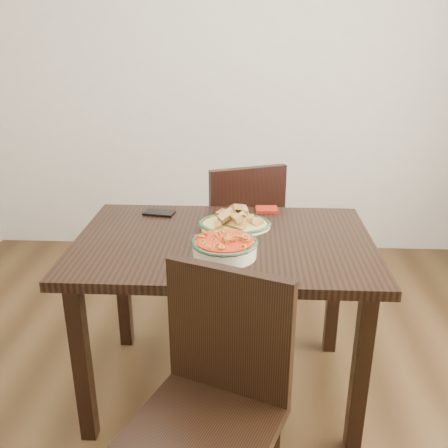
{
  "coord_description": "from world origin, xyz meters",
  "views": [
    {
      "loc": [
        0.2,
        -1.78,
        1.56
      ],
      "look_at": [
        0.09,
        0.13,
        0.81
      ],
      "focal_mm": 40.0,
      "sensor_mm": 36.0,
      "label": 1
    }
  ],
  "objects_px": {
    "fish_plate": "(235,217)",
    "smartphone": "(159,213)",
    "chair_far": "(240,230)",
    "chair_near": "(214,395)",
    "noodle_bowl": "(225,245)",
    "dining_table": "(224,260)"
  },
  "relations": [
    {
      "from": "chair_far",
      "to": "chair_near",
      "type": "bearing_deg",
      "value": 66.55
    },
    {
      "from": "dining_table",
      "to": "noodle_bowl",
      "type": "height_order",
      "value": "noodle_bowl"
    },
    {
      "from": "chair_far",
      "to": "noodle_bowl",
      "type": "relative_size",
      "value": 3.5
    },
    {
      "from": "dining_table",
      "to": "chair_far",
      "type": "distance_m",
      "value": 0.74
    },
    {
      "from": "chair_near",
      "to": "smartphone",
      "type": "bearing_deg",
      "value": 130.93
    },
    {
      "from": "chair_near",
      "to": "smartphone",
      "type": "relative_size",
      "value": 6.34
    },
    {
      "from": "dining_table",
      "to": "chair_near",
      "type": "relative_size",
      "value": 1.38
    },
    {
      "from": "fish_plate",
      "to": "smartphone",
      "type": "distance_m",
      "value": 0.39
    },
    {
      "from": "chair_far",
      "to": "fish_plate",
      "type": "relative_size",
      "value": 2.88
    },
    {
      "from": "chair_far",
      "to": "chair_near",
      "type": "xyz_separation_m",
      "value": [
        -0.05,
        -1.37,
        0.0
      ]
    },
    {
      "from": "chair_near",
      "to": "fish_plate",
      "type": "distance_m",
      "value": 0.84
    },
    {
      "from": "dining_table",
      "to": "chair_near",
      "type": "bearing_deg",
      "value": -89.5
    },
    {
      "from": "fish_plate",
      "to": "smartphone",
      "type": "relative_size",
      "value": 2.2
    },
    {
      "from": "fish_plate",
      "to": "noodle_bowl",
      "type": "relative_size",
      "value": 1.21
    },
    {
      "from": "noodle_bowl",
      "to": "fish_plate",
      "type": "bearing_deg",
      "value": 84.4
    },
    {
      "from": "chair_near",
      "to": "noodle_bowl",
      "type": "distance_m",
      "value": 0.57
    },
    {
      "from": "fish_plate",
      "to": "smartphone",
      "type": "bearing_deg",
      "value": 158.17
    },
    {
      "from": "dining_table",
      "to": "smartphone",
      "type": "xyz_separation_m",
      "value": [
        -0.32,
        0.29,
        0.1
      ]
    },
    {
      "from": "smartphone",
      "to": "chair_far",
      "type": "bearing_deg",
      "value": 58.9
    },
    {
      "from": "fish_plate",
      "to": "chair_far",
      "type": "bearing_deg",
      "value": 88.58
    },
    {
      "from": "chair_near",
      "to": "fish_plate",
      "type": "bearing_deg",
      "value": 109.12
    },
    {
      "from": "dining_table",
      "to": "fish_plate",
      "type": "height_order",
      "value": "fish_plate"
    }
  ]
}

